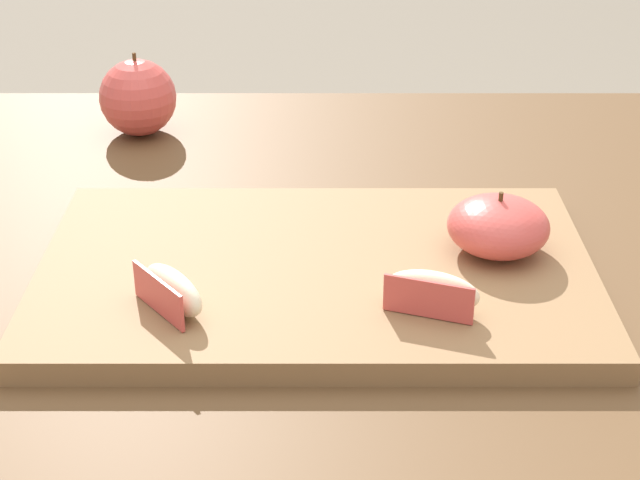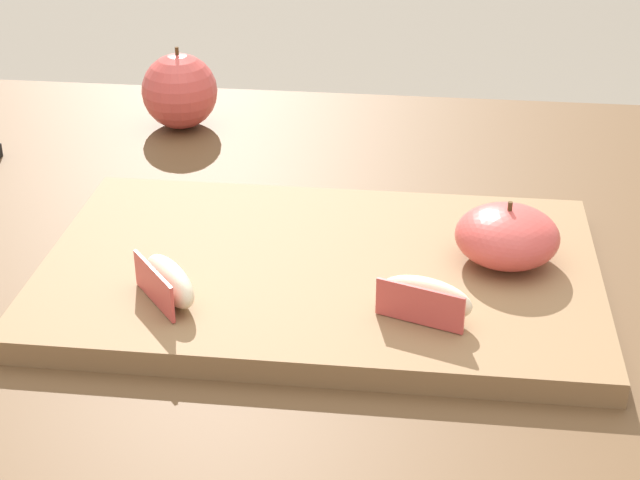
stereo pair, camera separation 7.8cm
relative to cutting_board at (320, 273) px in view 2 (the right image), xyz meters
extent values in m
cube|color=brown|center=(0.03, 0.05, -0.02)|extent=(1.47, 0.80, 0.03)
cube|color=olive|center=(0.00, 0.00, 0.00)|extent=(0.44, 0.28, 0.02)
ellipsoid|color=#D14C47|center=(0.14, 0.02, 0.03)|extent=(0.08, 0.08, 0.04)
cylinder|color=#4C3319|center=(0.14, 0.02, 0.06)|extent=(0.00, 0.00, 0.01)
ellipsoid|color=beige|center=(0.08, -0.07, 0.02)|extent=(0.07, 0.04, 0.03)
cube|color=#D14C47|center=(0.08, -0.08, 0.02)|extent=(0.06, 0.02, 0.03)
ellipsoid|color=beige|center=(-0.10, -0.07, 0.02)|extent=(0.06, 0.07, 0.03)
cube|color=#D14C47|center=(-0.11, -0.08, 0.02)|extent=(0.04, 0.05, 0.03)
sphere|color=#D14C47|center=(-0.19, 0.32, 0.03)|extent=(0.08, 0.08, 0.08)
cylinder|color=#4C3319|center=(-0.19, 0.32, 0.07)|extent=(0.00, 0.00, 0.01)
camera|label=1|loc=(0.00, -0.69, 0.40)|focal=56.32mm
camera|label=2|loc=(0.08, -0.68, 0.40)|focal=56.32mm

